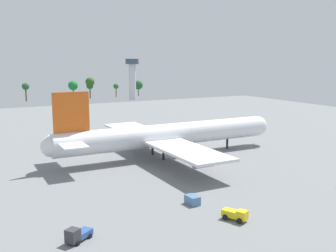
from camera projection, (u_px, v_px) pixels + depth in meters
name	position (u px, v px, depth m)	size (l,w,h in m)	color
ground_plane	(168.00, 156.00, 118.47)	(295.45, 295.45, 0.00)	slate
cargo_airplane	(167.00, 135.00, 117.23)	(73.86, 61.97, 20.30)	silver
baggage_tug	(235.00, 214.00, 71.11)	(3.63, 4.91, 2.13)	yellow
catering_truck	(77.00, 235.00, 62.85)	(5.04, 4.25, 2.48)	#333338
cargo_container_aft	(192.00, 200.00, 79.06)	(2.17, 3.22, 1.77)	#4C729E
safety_cone_nose	(254.00, 144.00, 134.24)	(0.49, 0.49, 0.70)	orange
control_tower	(132.00, 75.00, 278.00)	(9.29, 9.29, 28.81)	silver
tree_line_backdrop	(41.00, 86.00, 275.07)	(151.18, 7.58, 15.38)	#51381E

